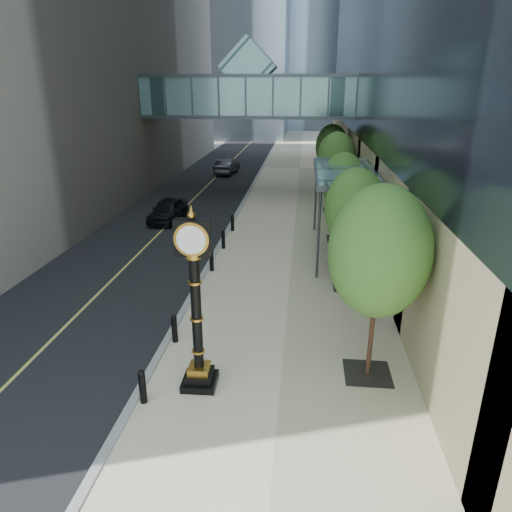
{
  "coord_description": "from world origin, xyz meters",
  "views": [
    {
      "loc": [
        1.47,
        -9.0,
        8.24
      ],
      "look_at": [
        -0.22,
        6.94,
        2.25
      ],
      "focal_mm": 32.0,
      "sensor_mm": 36.0,
      "label": 1
    }
  ],
  "objects_px": {
    "car_near": "(168,210)",
    "car_far": "(227,166)",
    "street_clock": "(197,315)",
    "pedestrian": "(352,250)"
  },
  "relations": [
    {
      "from": "pedestrian",
      "to": "car_near",
      "type": "xyz_separation_m",
      "value": [
        -11.1,
        6.92,
        -0.12
      ]
    },
    {
      "from": "pedestrian",
      "to": "car_far",
      "type": "relative_size",
      "value": 0.35
    },
    {
      "from": "street_clock",
      "to": "car_near",
      "type": "bearing_deg",
      "value": 107.6
    },
    {
      "from": "pedestrian",
      "to": "car_near",
      "type": "height_order",
      "value": "pedestrian"
    },
    {
      "from": "car_near",
      "to": "street_clock",
      "type": "bearing_deg",
      "value": -67.48
    },
    {
      "from": "street_clock",
      "to": "car_far",
      "type": "xyz_separation_m",
      "value": [
        -4.85,
        34.11,
        -1.55
      ]
    },
    {
      "from": "car_near",
      "to": "car_far",
      "type": "xyz_separation_m",
      "value": [
        1.02,
        17.19,
        0.03
      ]
    },
    {
      "from": "street_clock",
      "to": "car_near",
      "type": "height_order",
      "value": "street_clock"
    },
    {
      "from": "street_clock",
      "to": "pedestrian",
      "type": "relative_size",
      "value": 3.27
    },
    {
      "from": "street_clock",
      "to": "car_near",
      "type": "xyz_separation_m",
      "value": [
        -5.87,
        16.93,
        -1.59
      ]
    }
  ]
}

